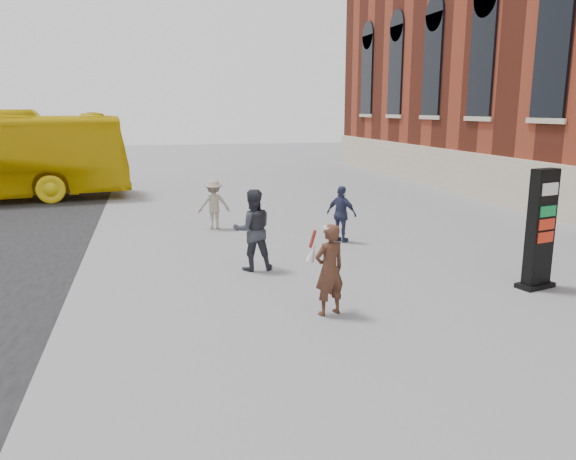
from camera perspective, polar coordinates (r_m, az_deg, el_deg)
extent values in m
plane|color=#9E9EA3|center=(9.57, 7.60, -9.56)|extent=(100.00, 100.00, 0.00)
cube|color=black|center=(12.16, 24.26, 0.07)|extent=(0.62, 0.37, 2.40)
cube|color=black|center=(12.43, 23.80, -5.14)|extent=(0.84, 0.56, 0.10)
cube|color=white|center=(12.03, 24.60, 3.87)|extent=(0.48, 0.36, 0.24)
cube|color=#0E6730|center=(12.09, 24.42, 1.85)|extent=(0.48, 0.36, 0.21)
cube|color=#A92211|center=(12.14, 24.31, 0.64)|extent=(0.48, 0.36, 0.21)
cube|color=#A92211|center=(12.19, 24.20, -0.55)|extent=(0.48, 0.36, 0.21)
imported|color=#40261A|center=(9.74, 4.23, -4.05)|extent=(0.68, 0.54, 1.62)
cylinder|color=white|center=(9.56, 4.29, 0.19)|extent=(0.23, 0.23, 0.05)
cone|color=white|center=(9.96, 4.38, -1.95)|extent=(0.24, 0.27, 0.39)
cylinder|color=maroon|center=(9.91, 4.40, -0.62)|extent=(0.12, 0.16, 0.33)
cone|color=white|center=(9.75, 2.51, -2.24)|extent=(0.27, 0.23, 0.39)
cylinder|color=maroon|center=(9.69, 2.53, -0.88)|extent=(0.15, 0.12, 0.33)
imported|color=#2D3037|center=(12.45, -3.60, 0.01)|extent=(0.89, 0.69, 1.82)
imported|color=gray|center=(16.95, -7.54, 2.61)|extent=(0.98, 0.60, 1.48)
imported|color=#2F3555|center=(15.16, 5.46, 1.62)|extent=(0.86, 0.92, 1.53)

